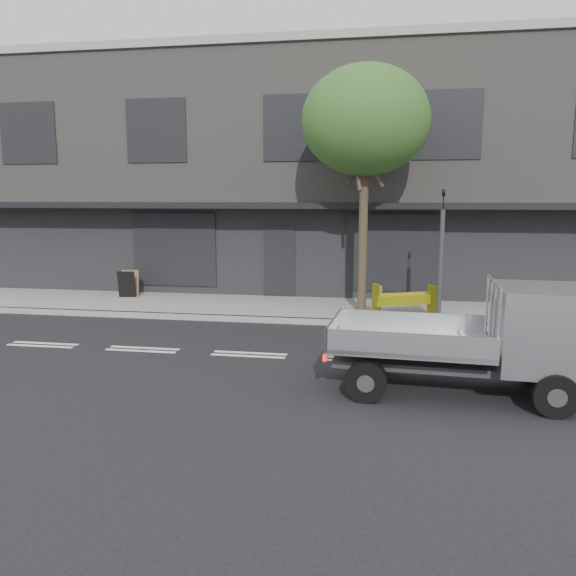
{
  "coord_description": "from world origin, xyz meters",
  "views": [
    {
      "loc": [
        2.74,
        -11.23,
        3.32
      ],
      "look_at": [
        0.75,
        0.5,
        1.38
      ],
      "focal_mm": 35.0,
      "sensor_mm": 36.0,
      "label": 1
    }
  ],
  "objects_px": {
    "street_tree": "(365,121)",
    "sandwich_board": "(127,284)",
    "flatbed_ute": "(520,332)",
    "construction_barrier": "(405,302)",
    "traffic_light_pole": "(441,263)"
  },
  "relations": [
    {
      "from": "street_tree",
      "to": "sandwich_board",
      "type": "distance_m",
      "value": 8.86
    },
    {
      "from": "flatbed_ute",
      "to": "sandwich_board",
      "type": "height_order",
      "value": "flatbed_ute"
    },
    {
      "from": "construction_barrier",
      "to": "sandwich_board",
      "type": "bearing_deg",
      "value": 169.11
    },
    {
      "from": "street_tree",
      "to": "flatbed_ute",
      "type": "height_order",
      "value": "street_tree"
    },
    {
      "from": "street_tree",
      "to": "construction_barrier",
      "type": "height_order",
      "value": "street_tree"
    },
    {
      "from": "flatbed_ute",
      "to": "traffic_light_pole",
      "type": "bearing_deg",
      "value": 102.44
    },
    {
      "from": "street_tree",
      "to": "traffic_light_pole",
      "type": "height_order",
      "value": "street_tree"
    },
    {
      "from": "flatbed_ute",
      "to": "construction_barrier",
      "type": "relative_size",
      "value": 2.74
    },
    {
      "from": "street_tree",
      "to": "flatbed_ute",
      "type": "xyz_separation_m",
      "value": [
        2.8,
        -5.94,
        -4.16
      ]
    },
    {
      "from": "construction_barrier",
      "to": "sandwich_board",
      "type": "xyz_separation_m",
      "value": [
        -8.59,
        1.65,
        -0.02
      ]
    },
    {
      "from": "traffic_light_pole",
      "to": "construction_barrier",
      "type": "relative_size",
      "value": 2.21
    },
    {
      "from": "construction_barrier",
      "to": "flatbed_ute",
      "type": "bearing_deg",
      "value": -72.83
    },
    {
      "from": "traffic_light_pole",
      "to": "flatbed_ute",
      "type": "height_order",
      "value": "traffic_light_pole"
    },
    {
      "from": "traffic_light_pole",
      "to": "sandwich_board",
      "type": "relative_size",
      "value": 4.13
    },
    {
      "from": "flatbed_ute",
      "to": "construction_barrier",
      "type": "distance_m",
      "value": 5.58
    }
  ]
}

